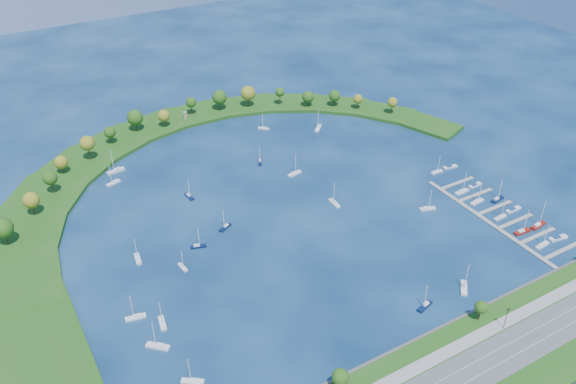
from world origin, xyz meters
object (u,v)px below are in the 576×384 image
moored_boat_1 (193,381)px  moored_boat_13 (116,170)px  moored_boat_2 (189,196)px  docked_boat_5 (513,210)px  moored_boat_0 (198,246)px  moored_boat_4 (113,182)px  moored_boat_12 (464,287)px  docked_boat_4 (500,217)px  docked_boat_3 (538,225)px  docked_boat_6 (477,201)px  moored_boat_3 (318,128)px  docked_boat_0 (542,245)px  docked_boat_2 (522,231)px  docked_boat_1 (558,238)px  moored_boat_5 (183,266)px  moored_boat_7 (260,161)px  moored_boat_8 (225,227)px  moored_boat_18 (425,306)px  moored_boat_11 (334,203)px  docked_boat_11 (450,167)px  moored_boat_9 (162,322)px  moored_boat_16 (158,346)px  harbor_tower (185,115)px  docked_boat_9 (475,185)px  docked_boat_7 (497,199)px  moored_boat_10 (136,317)px  dock_system (499,217)px  moored_boat_17 (264,128)px  moored_boat_15 (138,258)px  moored_boat_6 (428,208)px

moored_boat_1 → moored_boat_13: bearing=-62.1°
moored_boat_2 → docked_boat_5: moored_boat_2 is taller
moored_boat_0 → moored_boat_4: bearing=121.2°
moored_boat_12 → docked_boat_4: moored_boat_12 is taller
docked_boat_3 → docked_boat_6: docked_boat_3 is taller
moored_boat_3 → docked_boat_0: 151.41m
moored_boat_2 → docked_boat_2: 163.38m
docked_boat_0 → docked_boat_1: 10.44m
moored_boat_5 → moored_boat_7: size_ratio=0.92×
moored_boat_8 → moored_boat_18: 99.75m
moored_boat_11 → docked_boat_11: moored_boat_11 is taller
moored_boat_9 → moored_boat_16: (-5.51, -10.51, 0.04)m
harbor_tower → moored_boat_13: bearing=-145.6°
docked_boat_4 → docked_boat_9: 29.27m
docked_boat_6 → moored_boat_2: bearing=142.3°
docked_boat_2 → docked_boat_7: bearing=70.9°
moored_boat_8 → docked_boat_0: bearing=118.6°
harbor_tower → moored_boat_12: bearing=-78.6°
moored_boat_10 → moored_boat_13: 115.58m
moored_boat_18 → docked_boat_3: docked_boat_3 is taller
moored_boat_12 → docked_boat_3: (61.72, 14.22, 0.01)m
dock_system → moored_boat_12: 58.66m
moored_boat_4 → moored_boat_13: size_ratio=0.81×
moored_boat_9 → docked_boat_9: size_ratio=1.42×
moored_boat_4 → moored_boat_12: (102.14, -153.75, 0.05)m
moored_boat_17 → docked_boat_6: 136.96m
dock_system → moored_boat_7: bearing=125.7°
moored_boat_12 → docked_boat_1: bearing=135.6°
moored_boat_16 → docked_boat_11: moored_boat_16 is taller
moored_boat_11 → docked_boat_7: (73.35, -38.87, -0.00)m
moored_boat_13 → docked_boat_9: size_ratio=1.75×
moored_boat_5 → moored_boat_15: 21.36m
docked_boat_5 → moored_boat_7: bearing=128.6°
moored_boat_5 → docked_boat_4: docked_boat_4 is taller
docked_boat_5 → harbor_tower: bearing=119.6°
moored_boat_0 → docked_boat_0: size_ratio=0.91×
moored_boat_10 → docked_boat_2: 178.48m
moored_boat_10 → docked_boat_9: (184.93, 3.14, -0.29)m
moored_boat_10 → moored_boat_4: bearing=-91.6°
moored_boat_7 → docked_boat_11: size_ratio=1.21×
moored_boat_4 → moored_boat_18: (80.90, -153.80, 0.01)m
moored_boat_1 → moored_boat_8: moored_boat_1 is taller
moored_boat_4 → moored_boat_6: bearing=123.7°
moored_boat_10 → docked_boat_9: bearing=-168.9°
docked_boat_0 → docked_boat_2: (-0.02, 11.69, 0.04)m
harbor_tower → docked_boat_4: size_ratio=0.40×
moored_boat_15 → docked_boat_3: (172.82, -72.26, 0.06)m
docked_boat_2 → docked_boat_6: bearing=93.4°
dock_system → moored_boat_2: (-123.43, 92.49, 0.52)m
moored_boat_8 → docked_boat_1: 155.02m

